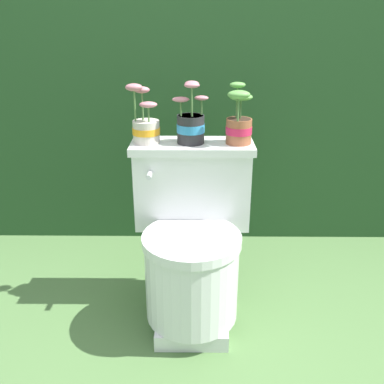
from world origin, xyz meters
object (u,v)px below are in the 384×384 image
(toilet, at_px, (192,244))
(potted_plant_left, at_px, (145,126))
(potted_plant_middle, at_px, (239,123))
(potted_plant_midleft, at_px, (191,124))

(toilet, height_order, potted_plant_left, potted_plant_left)
(potted_plant_left, height_order, potted_plant_middle, potted_plant_middle)
(potted_plant_left, relative_size, potted_plant_middle, 0.98)
(potted_plant_middle, bearing_deg, potted_plant_midleft, 177.74)
(potted_plant_midleft, distance_m, potted_plant_middle, 0.18)
(potted_plant_left, relative_size, potted_plant_midleft, 0.97)
(potted_plant_midleft, xyz_separation_m, potted_plant_middle, (0.18, -0.01, 0.01))
(potted_plant_left, distance_m, potted_plant_midleft, 0.17)
(potted_plant_left, distance_m, potted_plant_middle, 0.36)
(potted_plant_middle, bearing_deg, toilet, -144.81)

